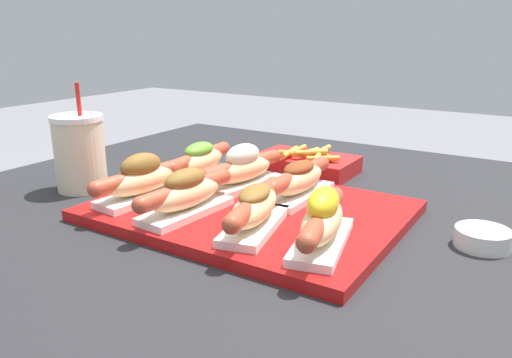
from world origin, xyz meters
name	(u,v)px	position (x,y,z in m)	size (l,w,h in m)	color
serving_tray	(250,210)	(-0.01, -0.02, 0.72)	(0.48, 0.36, 0.02)	#B71414
hot_dog_0	(142,179)	(-0.18, -0.09, 0.77)	(0.08, 0.20, 0.08)	white
hot_dog_1	(186,194)	(-0.07, -0.11, 0.77)	(0.07, 0.21, 0.07)	white
hot_dog_2	(255,208)	(0.05, -0.10, 0.77)	(0.10, 0.20, 0.06)	white
hot_dog_3	(322,220)	(0.15, -0.10, 0.77)	(0.10, 0.20, 0.08)	white
hot_dog_4	(199,161)	(-0.18, 0.06, 0.77)	(0.07, 0.20, 0.07)	white
hot_dog_5	(243,168)	(-0.08, 0.05, 0.77)	(0.08, 0.20, 0.08)	white
hot_dog_6	(299,180)	(0.04, 0.05, 0.77)	(0.06, 0.21, 0.06)	white
sauce_bowl	(483,237)	(0.33, 0.05, 0.73)	(0.08, 0.08, 0.03)	silver
drink_cup	(80,153)	(-0.36, -0.07, 0.79)	(0.10, 0.10, 0.20)	beige
fries_basket	(306,163)	(-0.05, 0.26, 0.74)	(0.21, 0.13, 0.06)	red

